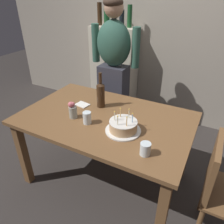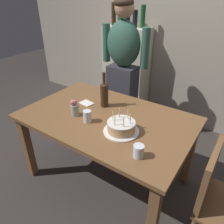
# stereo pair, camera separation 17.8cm
# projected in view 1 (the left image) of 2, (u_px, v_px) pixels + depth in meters

# --- Properties ---
(ground_plane) EXTENTS (10.00, 10.00, 0.00)m
(ground_plane) POSITION_uv_depth(u_px,v_px,m) (106.00, 177.00, 2.28)
(ground_plane) COLOR #332D2B
(back_wall) EXTENTS (5.20, 0.10, 2.60)m
(back_wall) POSITION_uv_depth(u_px,v_px,m) (163.00, 26.00, 2.82)
(back_wall) COLOR #9E9384
(back_wall) RESTS_ON ground_plane
(dining_table) EXTENTS (1.50, 0.96, 0.74)m
(dining_table) POSITION_uv_depth(u_px,v_px,m) (106.00, 126.00, 1.96)
(dining_table) COLOR brown
(dining_table) RESTS_ON ground_plane
(birthday_cake) EXTENTS (0.28, 0.28, 0.18)m
(birthday_cake) POSITION_uv_depth(u_px,v_px,m) (123.00, 127.00, 1.70)
(birthday_cake) COLOR white
(birthday_cake) RESTS_ON dining_table
(water_glass_near) EXTENTS (0.07, 0.07, 0.10)m
(water_glass_near) POSITION_uv_depth(u_px,v_px,m) (87.00, 118.00, 1.79)
(water_glass_near) COLOR silver
(water_glass_near) RESTS_ON dining_table
(water_glass_far) EXTENTS (0.07, 0.07, 0.09)m
(water_glass_far) POSITION_uv_depth(u_px,v_px,m) (145.00, 149.00, 1.46)
(water_glass_far) COLOR silver
(water_glass_far) RESTS_ON dining_table
(wine_bottle) EXTENTS (0.08, 0.08, 0.34)m
(wine_bottle) POSITION_uv_depth(u_px,v_px,m) (101.00, 94.00, 2.01)
(wine_bottle) COLOR #382314
(wine_bottle) RESTS_ON dining_table
(napkin_stack) EXTENTS (0.14, 0.11, 0.01)m
(napkin_stack) POSITION_uv_depth(u_px,v_px,m) (82.00, 105.00, 2.10)
(napkin_stack) COLOR white
(napkin_stack) RESTS_ON dining_table
(flower_vase) EXTENTS (0.07, 0.07, 0.15)m
(flower_vase) POSITION_uv_depth(u_px,v_px,m) (73.00, 110.00, 1.86)
(flower_vase) COLOR #999E93
(flower_vase) RESTS_ON dining_table
(person_man_bearded) EXTENTS (0.61, 0.27, 1.66)m
(person_man_bearded) POSITION_uv_depth(u_px,v_px,m) (114.00, 70.00, 2.61)
(person_man_bearded) COLOR #33333D
(person_man_bearded) RESTS_ON ground_plane
(dining_chair) EXTENTS (0.42, 0.42, 0.87)m
(dining_chair) POSITION_uv_depth(u_px,v_px,m) (223.00, 187.00, 1.51)
(dining_chair) COLOR brown
(dining_chair) RESTS_ON ground_plane
(shelf_cabinet) EXTENTS (0.65, 0.30, 1.57)m
(shelf_cabinet) POSITION_uv_depth(u_px,v_px,m) (114.00, 71.00, 3.21)
(shelf_cabinet) COLOR beige
(shelf_cabinet) RESTS_ON ground_plane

